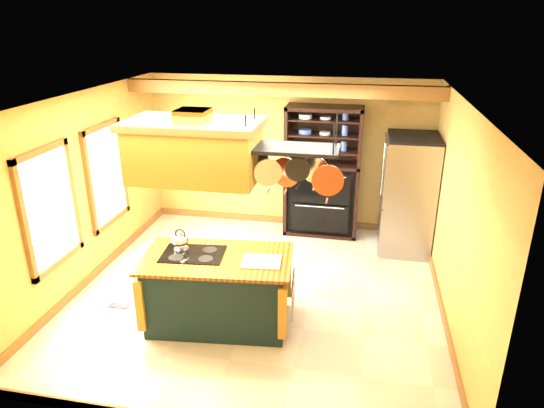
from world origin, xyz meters
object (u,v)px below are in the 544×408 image
(pot_rack, at_px, (293,160))
(refrigerator, at_px, (407,197))
(kitchen_island, at_px, (218,290))
(range_hood, at_px, (195,149))
(hutch, at_px, (322,185))

(pot_rack, relative_size, refrigerator, 0.59)
(kitchen_island, height_order, refrigerator, refrigerator)
(range_hood, bearing_deg, refrigerator, 45.30)
(range_hood, bearing_deg, hutch, 68.69)
(range_hood, relative_size, refrigerator, 0.80)
(kitchen_island, xyz_separation_m, refrigerator, (2.40, 2.63, 0.45))
(kitchen_island, xyz_separation_m, hutch, (0.99, 3.04, 0.41))
(pot_rack, bearing_deg, hutch, 88.67)
(refrigerator, bearing_deg, hutch, 164.05)
(kitchen_island, distance_m, refrigerator, 3.59)
(range_hood, distance_m, refrigerator, 3.94)
(range_hood, xyz_separation_m, pot_rack, (1.11, 0.00, -0.07))
(hutch, bearing_deg, pot_rack, -91.33)
(refrigerator, height_order, hutch, hutch)
(kitchen_island, relative_size, pot_rack, 1.72)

